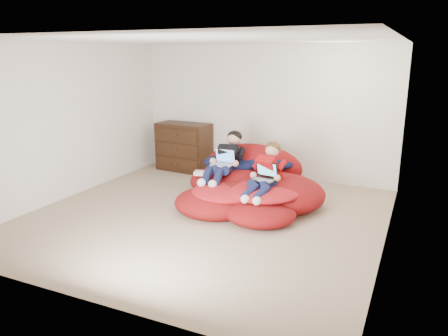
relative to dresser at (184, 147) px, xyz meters
The scene contains 9 objects.
room_shell 2.75m from the dresser, 53.98° to the right, with size 5.10×5.10×2.77m.
dresser is the anchor object (origin of this frame).
beanbag_pile 2.34m from the dresser, 33.55° to the right, with size 2.36×2.38×0.88m.
cream_pillow 1.44m from the dresser, 19.85° to the right, with size 0.39×0.25×0.25m, color white.
older_boy 1.94m from the dresser, 38.84° to the right, with size 0.41×1.24×0.72m.
younger_boy 2.83m from the dresser, 34.18° to the right, with size 0.41×1.09×0.72m.
laptop_white 2.01m from the dresser, 41.48° to the right, with size 0.33×0.28×0.24m.
laptop_black 2.86m from the dresser, 35.28° to the right, with size 0.40×0.37×0.26m.
power_adapter 1.83m from the dresser, 52.16° to the right, with size 0.16×0.16×0.06m, color white.
Camera 1 is at (2.78, -5.38, 2.33)m, focal length 35.00 mm.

